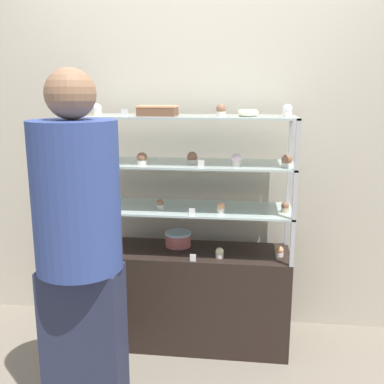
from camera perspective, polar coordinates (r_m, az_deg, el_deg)
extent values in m
plane|color=gray|center=(3.13, 0.00, -18.27)|extent=(20.00, 20.00, 0.00)
cube|color=beige|center=(3.04, 0.80, 6.86)|extent=(8.00, 0.05, 2.60)
cube|color=black|center=(2.98, 0.00, -13.09)|extent=(1.22, 0.41, 0.63)
cube|color=#B7B7BC|center=(3.12, -10.57, -3.21)|extent=(0.02, 0.02, 0.28)
cube|color=#B7B7BC|center=(2.99, 11.95, -3.96)|extent=(0.02, 0.02, 0.28)
cube|color=#B7B7BC|center=(2.77, -12.94, -5.36)|extent=(0.02, 0.02, 0.28)
cube|color=#B7B7BC|center=(2.62, 12.64, -6.35)|extent=(0.02, 0.02, 0.28)
cube|color=#B2C6C1|center=(2.77, 0.00, -2.10)|extent=(1.22, 0.41, 0.01)
cube|color=#B7B7BC|center=(3.05, -10.78, 1.86)|extent=(0.02, 0.02, 0.28)
cube|color=#B7B7BC|center=(2.92, 12.20, 1.31)|extent=(0.02, 0.02, 0.28)
cube|color=#B7B7BC|center=(2.70, -13.23, 0.32)|extent=(0.02, 0.02, 0.28)
cube|color=#B7B7BC|center=(2.55, 12.94, -0.38)|extent=(0.02, 0.02, 0.28)
cube|color=#B2C6C1|center=(2.72, 0.00, 3.63)|extent=(1.22, 0.41, 0.01)
cube|color=#B7B7BC|center=(3.01, -11.00, 7.10)|extent=(0.02, 0.02, 0.28)
cube|color=#B7B7BC|center=(2.88, 12.46, 6.79)|extent=(0.02, 0.02, 0.28)
cube|color=#B7B7BC|center=(2.65, -13.54, 6.24)|extent=(0.02, 0.02, 0.28)
cube|color=#B7B7BC|center=(2.50, 13.26, 5.88)|extent=(0.02, 0.02, 0.28)
cube|color=#B2C6C1|center=(2.69, 0.00, 9.54)|extent=(1.22, 0.41, 0.01)
cylinder|color=#C66660|center=(2.92, -1.78, -6.14)|extent=(0.16, 0.16, 0.08)
cylinder|color=silver|center=(2.91, -1.78, -5.25)|extent=(0.17, 0.17, 0.01)
cube|color=brown|center=(2.70, -4.36, 10.17)|extent=(0.22, 0.18, 0.05)
cube|color=#E5996B|center=(2.69, -4.37, 10.80)|extent=(0.22, 0.18, 0.01)
cylinder|color=beige|center=(2.90, -11.46, -7.08)|extent=(0.05, 0.05, 0.03)
sphere|color=#F4EAB2|center=(2.90, -11.49, -6.59)|extent=(0.05, 0.05, 0.05)
cylinder|color=white|center=(2.74, 3.52, -8.07)|extent=(0.05, 0.05, 0.03)
sphere|color=#F4EAB2|center=(2.73, 3.53, -7.56)|extent=(0.05, 0.05, 0.05)
cylinder|color=white|center=(2.81, 11.03, -7.76)|extent=(0.05, 0.05, 0.03)
sphere|color=#E5996B|center=(2.80, 11.06, -7.26)|extent=(0.05, 0.05, 0.05)
cube|color=white|center=(2.67, 0.12, -8.35)|extent=(0.04, 0.00, 0.04)
cylinder|color=beige|center=(2.82, -11.22, -1.68)|extent=(0.04, 0.04, 0.03)
sphere|color=#E5996B|center=(2.81, -11.24, -1.16)|extent=(0.05, 0.05, 0.05)
cylinder|color=beige|center=(2.74, -4.06, -1.91)|extent=(0.04, 0.04, 0.03)
sphere|color=#8C5B42|center=(2.73, -4.07, -1.36)|extent=(0.05, 0.05, 0.05)
cylinder|color=beige|center=(2.65, 3.67, -2.37)|extent=(0.04, 0.04, 0.03)
sphere|color=#E5996B|center=(2.65, 3.68, -1.81)|extent=(0.05, 0.05, 0.05)
cylinder|color=#CCB28C|center=(2.72, 11.72, -2.25)|extent=(0.04, 0.04, 0.03)
sphere|color=#8C5B42|center=(2.71, 11.75, -1.70)|extent=(0.05, 0.05, 0.05)
cube|color=white|center=(2.59, 0.00, -2.55)|extent=(0.04, 0.00, 0.04)
cylinder|color=#CCB28C|center=(2.74, -11.80, 3.86)|extent=(0.06, 0.06, 0.03)
sphere|color=#F4EAB2|center=(2.74, -11.82, 4.48)|extent=(0.06, 0.06, 0.06)
cylinder|color=white|center=(2.65, -6.36, 3.75)|extent=(0.06, 0.06, 0.03)
sphere|color=#8C5B42|center=(2.65, -6.38, 4.39)|extent=(0.06, 0.06, 0.06)
cylinder|color=beige|center=(2.66, 0.03, 3.86)|extent=(0.06, 0.06, 0.03)
sphere|color=#8C5B42|center=(2.66, 0.03, 4.50)|extent=(0.06, 0.06, 0.06)
cylinder|color=beige|center=(2.60, 5.67, 3.59)|extent=(0.06, 0.06, 0.03)
sphere|color=silver|center=(2.60, 5.69, 4.25)|extent=(0.06, 0.06, 0.06)
cylinder|color=white|center=(2.60, 11.92, 3.37)|extent=(0.06, 0.06, 0.03)
sphere|color=#8C5B42|center=(2.60, 11.95, 4.02)|extent=(0.06, 0.06, 0.06)
cube|color=white|center=(2.52, 1.15, 3.57)|extent=(0.04, 0.00, 0.04)
cylinder|color=beige|center=(2.73, -11.96, 9.75)|extent=(0.05, 0.05, 0.03)
sphere|color=white|center=(2.73, -11.99, 10.37)|extent=(0.05, 0.05, 0.05)
cylinder|color=beige|center=(2.58, 3.70, 9.84)|extent=(0.05, 0.05, 0.03)
sphere|color=#8C5B42|center=(2.58, 3.71, 10.50)|extent=(0.05, 0.05, 0.05)
cylinder|color=white|center=(2.60, 12.00, 9.62)|extent=(0.05, 0.05, 0.03)
sphere|color=white|center=(2.60, 12.03, 10.26)|extent=(0.05, 0.05, 0.05)
cube|color=white|center=(2.57, -8.60, 9.89)|extent=(0.04, 0.00, 0.04)
torus|color=#EFE5CC|center=(2.65, 7.14, 9.95)|extent=(0.12, 0.12, 0.04)
cube|color=#282D47|center=(2.39, -13.44, -18.23)|extent=(0.38, 0.21, 0.80)
cylinder|color=#33478C|center=(2.11, -14.48, -0.58)|extent=(0.40, 0.40, 0.69)
sphere|color=#936B4C|center=(2.05, -15.20, 11.95)|extent=(0.22, 0.22, 0.22)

